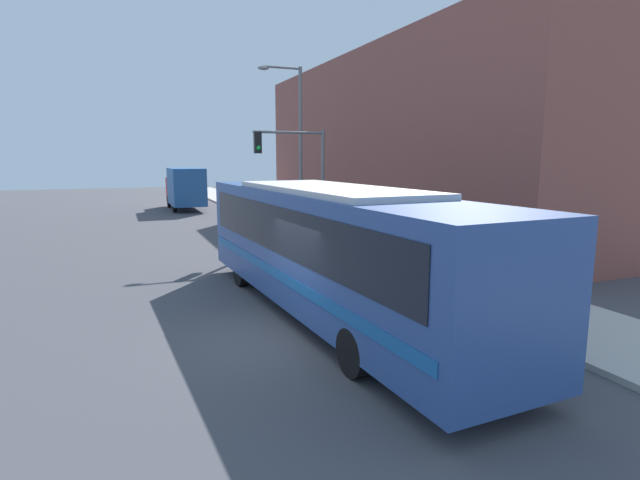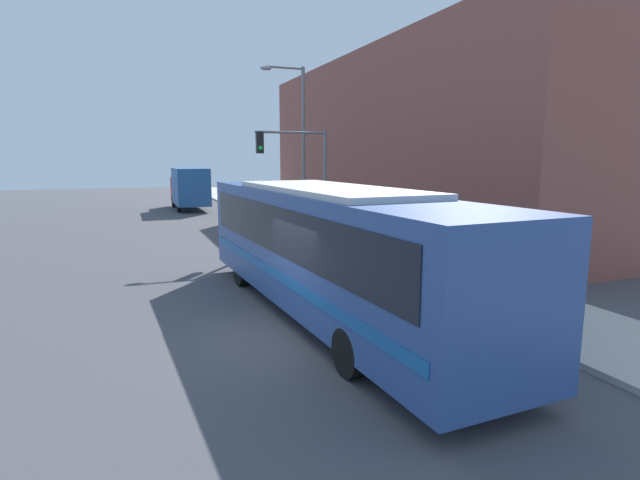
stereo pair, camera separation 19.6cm
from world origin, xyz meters
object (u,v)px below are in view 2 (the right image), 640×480
object	(u,v)px
city_bus	(327,243)
street_lamp	(299,138)
traffic_light_pole	(301,165)
fire_hydrant	(375,252)
delivery_truck	(189,187)
parking_meter	(322,221)
pedestrian_near_corner	(311,214)

from	to	relation	value
city_bus	street_lamp	bearing A→B (deg)	70.84
traffic_light_pole	fire_hydrant	bearing A→B (deg)	-79.04
delivery_truck	street_lamp	bearing A→B (deg)	-75.57
fire_hydrant	street_lamp	size ratio (longest dim) A/B	0.10
delivery_truck	traffic_light_pole	distance (m)	18.07
delivery_truck	street_lamp	distance (m)	15.37
parking_meter	street_lamp	size ratio (longest dim) A/B	0.16
pedestrian_near_corner	city_bus	bearing A→B (deg)	-108.77
city_bus	traffic_light_pole	bearing A→B (deg)	71.25
delivery_truck	city_bus	bearing A→B (deg)	-90.10
fire_hydrant	street_lamp	distance (m)	9.47
parking_meter	fire_hydrant	bearing A→B (deg)	-90.00
delivery_truck	fire_hydrant	bearing A→B (deg)	-80.73
street_lamp	city_bus	bearing A→B (deg)	-106.17
city_bus	delivery_truck	world-z (taller)	city_bus
street_lamp	delivery_truck	bearing A→B (deg)	104.43
fire_hydrant	pedestrian_near_corner	xyz separation A→B (m)	(0.63, 8.35, 0.47)
city_bus	delivery_truck	bearing A→B (deg)	86.91
delivery_truck	pedestrian_near_corner	bearing A→B (deg)	-73.32
traffic_light_pole	street_lamp	xyz separation A→B (m)	(1.01, 3.20, 1.31)
traffic_light_pole	pedestrian_near_corner	xyz separation A→B (m)	(1.64, 3.14, -2.58)
street_lamp	pedestrian_near_corner	distance (m)	3.95
parking_meter	pedestrian_near_corner	distance (m)	3.24
delivery_truck	traffic_light_pole	world-z (taller)	traffic_light_pole
traffic_light_pole	parking_meter	bearing A→B (deg)	-2.21
traffic_light_pole	pedestrian_near_corner	distance (m)	4.39
parking_meter	street_lamp	world-z (taller)	street_lamp
delivery_truck	fire_hydrant	xyz separation A→B (m)	(3.75, -22.97, -1.17)
delivery_truck	fire_hydrant	distance (m)	23.30
fire_hydrant	parking_meter	xyz separation A→B (m)	(0.00, 5.17, 0.51)
traffic_light_pole	street_lamp	bearing A→B (deg)	72.56
parking_meter	pedestrian_near_corner	bearing A→B (deg)	78.78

